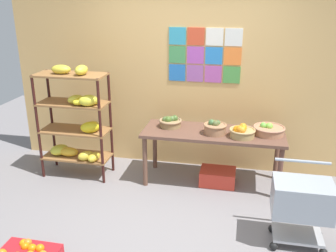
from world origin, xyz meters
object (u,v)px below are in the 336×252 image
at_px(display_table, 213,137).
at_px(fruit_basket_centre, 170,122).
at_px(fruit_basket_back_left, 215,127).
at_px(shopping_cart, 302,201).
at_px(produce_crate_under_table, 218,177).
at_px(fruit_basket_right, 269,130).
at_px(fruit_basket_back_right, 242,132).
at_px(banana_shelf_unit, 77,118).

relative_size(display_table, fruit_basket_centre, 5.97).
xyz_separation_m(fruit_basket_back_left, shopping_cart, (0.94, -1.06, -0.31)).
height_order(fruit_basket_back_left, produce_crate_under_table, fruit_basket_back_left).
relative_size(fruit_basket_right, fruit_basket_back_left, 1.36).
bearing_deg(produce_crate_under_table, fruit_basket_centre, 170.54).
relative_size(display_table, shopping_cart, 2.19).
height_order(fruit_basket_back_right, fruit_basket_centre, fruit_basket_back_right).
distance_m(fruit_basket_back_right, fruit_basket_centre, 0.95).
height_order(fruit_basket_back_right, shopping_cart, fruit_basket_back_right).
xyz_separation_m(fruit_basket_right, shopping_cart, (0.28, -1.17, -0.29)).
xyz_separation_m(banana_shelf_unit, produce_crate_under_table, (1.86, 0.12, -0.72)).
distance_m(fruit_basket_centre, fruit_basket_right, 1.25).
distance_m(display_table, fruit_basket_back_right, 0.41).
distance_m(fruit_basket_centre, shopping_cart, 1.97).
bearing_deg(shopping_cart, fruit_basket_centre, 151.16).
bearing_deg(banana_shelf_unit, shopping_cart, -19.44).
xyz_separation_m(fruit_basket_right, produce_crate_under_table, (-0.60, -0.09, -0.67)).
relative_size(fruit_basket_centre, shopping_cart, 0.37).
bearing_deg(banana_shelf_unit, fruit_basket_back_right, 1.06).
relative_size(fruit_basket_back_right, shopping_cart, 0.39).
xyz_separation_m(display_table, fruit_basket_back_right, (0.35, -0.12, 0.15)).
bearing_deg(produce_crate_under_table, display_table, 154.68).
bearing_deg(display_table, fruit_basket_back_left, -71.64).
relative_size(display_table, fruit_basket_right, 4.56).
distance_m(banana_shelf_unit, display_table, 1.79).
bearing_deg(fruit_basket_back_left, display_table, 108.36).
xyz_separation_m(display_table, fruit_basket_right, (0.68, 0.05, 0.14)).
bearing_deg(shopping_cart, fruit_basket_back_right, 130.31).
bearing_deg(shopping_cart, banana_shelf_unit, 169.71).
relative_size(produce_crate_under_table, shopping_cart, 0.56).
height_order(fruit_basket_back_left, shopping_cart, fruit_basket_back_left).
xyz_separation_m(banana_shelf_unit, fruit_basket_centre, (1.20, 0.23, -0.04)).
bearing_deg(fruit_basket_centre, shopping_cart, -37.99).
xyz_separation_m(display_table, produce_crate_under_table, (0.09, -0.04, -0.53)).
distance_m(display_table, fruit_basket_centre, 0.59).
distance_m(banana_shelf_unit, fruit_basket_back_right, 2.13).
height_order(fruit_basket_back_right, produce_crate_under_table, fruit_basket_back_right).
height_order(display_table, fruit_basket_right, fruit_basket_right).
bearing_deg(display_table, fruit_basket_right, 3.80).
height_order(fruit_basket_back_right, fruit_basket_back_left, fruit_basket_back_left).
distance_m(display_table, shopping_cart, 1.49).
distance_m(fruit_basket_centre, produce_crate_under_table, 0.95).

